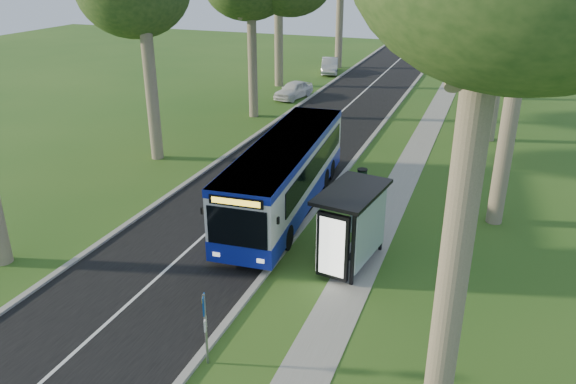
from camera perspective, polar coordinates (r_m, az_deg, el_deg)
name	(u,v)px	position (r m, az deg, el deg)	size (l,w,h in m)	color
ground	(280,256)	(21.44, -0.83, -6.54)	(120.00, 120.00, 0.00)	#2B571B
road	(287,161)	(31.09, -0.14, 3.14)	(7.00, 100.00, 0.02)	black
kerb_east	(348,168)	(30.09, 6.11, 2.42)	(0.25, 100.00, 0.12)	#9E9B93
kerb_west	(230,153)	(32.41, -5.96, 3.95)	(0.25, 100.00, 0.12)	#9E9B93
centre_line	(287,161)	(31.09, -0.14, 3.17)	(0.12, 100.00, 0.01)	white
footpath	(404,176)	(29.57, 11.73, 1.58)	(1.50, 100.00, 0.02)	gray
bus	(286,175)	(24.68, -0.22, 1.76)	(3.33, 12.01, 3.14)	silver
bus_stop_sign	(205,321)	(15.74, -8.43, -12.80)	(0.16, 0.31, 2.26)	gray
bus_shelter	(352,218)	(19.79, 6.54, -2.61)	(2.31, 3.62, 2.91)	black
litter_bin	(362,177)	(27.83, 7.53, 1.48)	(0.51, 0.51, 0.89)	black
car_white	(294,90)	(45.15, 0.56, 10.34)	(1.59, 3.96, 1.35)	white
car_silver	(330,66)	(55.34, 4.27, 12.68)	(1.51, 4.34, 1.43)	#B1B4B9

